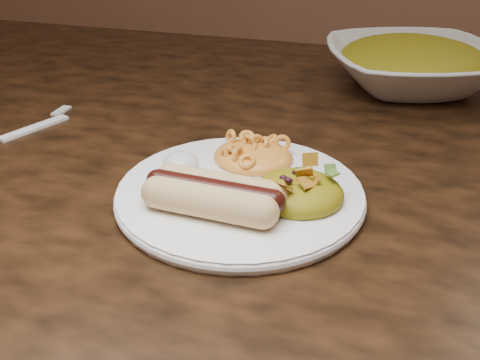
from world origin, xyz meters
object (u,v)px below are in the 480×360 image
(serving_bowl, at_px, (412,67))
(table, at_px, (224,187))
(fork, at_px, (34,128))
(plate, at_px, (240,194))

(serving_bowl, bearing_deg, table, -134.77)
(table, height_order, fork, fork)
(fork, bearing_deg, serving_bowl, 55.83)
(fork, bearing_deg, table, 40.06)
(table, height_order, serving_bowl, serving_bowl)
(plate, bearing_deg, fork, 162.71)
(table, xyz_separation_m, plate, (0.08, -0.17, 0.10))
(plate, xyz_separation_m, fork, (-0.32, 0.10, -0.00))
(fork, relative_size, serving_bowl, 0.60)
(plate, xyz_separation_m, serving_bowl, (0.16, 0.41, 0.03))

